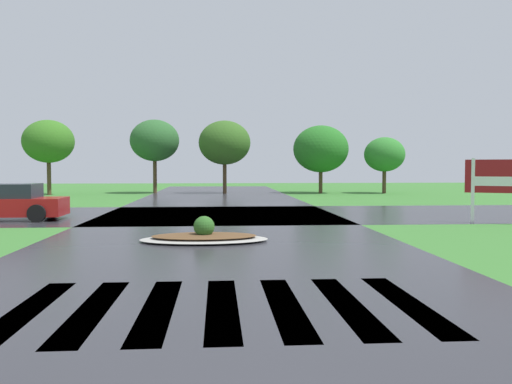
% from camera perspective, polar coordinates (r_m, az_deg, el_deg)
% --- Properties ---
extents(asphalt_roadway, '(9.62, 80.00, 0.01)m').
position_cam_1_polar(asphalt_roadway, '(13.43, -3.87, -5.77)').
color(asphalt_roadway, '#2B2B30').
rests_on(asphalt_roadway, ground).
extents(asphalt_cross_road, '(90.00, 8.65, 0.01)m').
position_cam_1_polar(asphalt_cross_road, '(22.10, -3.98, -2.42)').
color(asphalt_cross_road, '#2B2B30').
rests_on(asphalt_cross_road, ground).
extents(crosswalk_stripes, '(5.85, 3.43, 0.01)m').
position_cam_1_polar(crosswalk_stripes, '(7.74, -3.66, -12.16)').
color(crosswalk_stripes, white).
rests_on(crosswalk_stripes, ground).
extents(estate_billboard, '(2.24, 1.16, 2.29)m').
position_cam_1_polar(estate_billboard, '(20.26, 24.97, 1.19)').
color(estate_billboard, white).
rests_on(estate_billboard, ground).
extents(median_island, '(3.40, 1.80, 0.68)m').
position_cam_1_polar(median_island, '(14.23, -5.59, -4.77)').
color(median_island, '#9E9B93').
rests_on(median_island, ground).
extents(car_dark_suv, '(4.62, 2.12, 1.36)m').
position_cam_1_polar(car_dark_suv, '(21.80, -25.52, -1.13)').
color(car_dark_suv, maroon).
rests_on(car_dark_suv, ground).
extents(background_treeline, '(34.19, 5.52, 5.46)m').
position_cam_1_polar(background_treeline, '(39.07, -6.22, 4.97)').
color(background_treeline, '#4C3823').
rests_on(background_treeline, ground).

